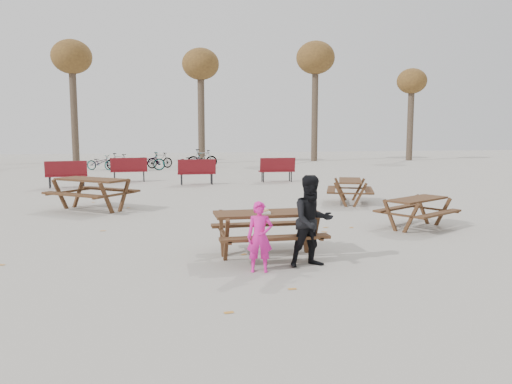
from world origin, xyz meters
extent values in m
plane|color=gray|center=(0.00, 0.00, 0.00)|extent=(80.00, 80.00, 0.00)
cube|color=#3B2315|center=(0.00, 0.00, 0.75)|extent=(1.80, 0.70, 0.05)
cube|color=#3B2315|center=(0.00, -0.60, 0.45)|extent=(1.80, 0.25, 0.05)
cube|color=#3B2315|center=(0.00, 0.60, 0.45)|extent=(1.80, 0.25, 0.05)
cylinder|color=#3B2315|center=(-0.75, -0.30, 0.36)|extent=(0.08, 0.08, 0.73)
cylinder|color=#3B2315|center=(-0.75, 0.30, 0.36)|extent=(0.08, 0.08, 0.73)
cylinder|color=#3B2315|center=(0.75, -0.30, 0.36)|extent=(0.08, 0.08, 0.73)
cylinder|color=#3B2315|center=(0.75, 0.30, 0.36)|extent=(0.08, 0.08, 0.73)
cube|color=white|center=(-0.08, -0.17, 0.79)|extent=(0.18, 0.11, 0.03)
ellipsoid|color=tan|center=(-0.08, -0.17, 0.83)|extent=(0.14, 0.06, 0.05)
cylinder|color=silver|center=(-0.12, -0.16, 0.85)|extent=(0.06, 0.06, 0.15)
cylinder|color=#FF4B0D|center=(-0.12, -0.16, 0.83)|extent=(0.07, 0.07, 0.05)
cylinder|color=white|center=(-0.12, -0.16, 0.94)|extent=(0.03, 0.03, 0.02)
imported|color=#E01C93|center=(-0.32, -0.91, 0.55)|extent=(0.44, 0.33, 1.09)
imported|color=black|center=(0.56, -0.76, 0.73)|extent=(0.79, 0.66, 1.47)
imported|color=black|center=(-4.91, 20.03, 0.41)|extent=(1.66, 1.10, 0.83)
imported|color=black|center=(-3.94, 20.13, 0.45)|extent=(1.55, 0.97, 0.91)
imported|color=black|center=(-2.38, 19.15, 0.49)|extent=(1.98, 1.02, 0.99)
imported|color=black|center=(-1.72, 20.82, 0.46)|extent=(1.59, 1.00, 0.93)
imported|color=black|center=(0.04, 19.88, 0.45)|extent=(1.81, 1.15, 0.90)
imported|color=black|center=(0.69, 20.64, 0.54)|extent=(1.85, 0.83, 1.07)
cylinder|color=#382B21|center=(-7.00, 25.50, 3.15)|extent=(0.44, 0.44, 6.30)
ellipsoid|color=brown|center=(-7.00, 25.50, 6.75)|extent=(2.52, 2.52, 2.14)
cylinder|color=#382B21|center=(1.00, 24.50, 2.97)|extent=(0.44, 0.44, 5.95)
ellipsoid|color=brown|center=(1.00, 24.50, 6.38)|extent=(2.38, 2.38, 2.02)
cylinder|color=#382B21|center=(9.00, 25.50, 3.32)|extent=(0.44, 0.44, 6.65)
ellipsoid|color=brown|center=(9.00, 25.50, 7.12)|extent=(2.66, 2.66, 2.26)
cylinder|color=#382B21|center=(16.00, 25.00, 2.62)|extent=(0.44, 0.44, 5.25)
ellipsoid|color=brown|center=(16.00, 25.00, 5.62)|extent=(2.10, 2.10, 1.79)
camera|label=1|loc=(-1.82, -8.25, 2.17)|focal=35.00mm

